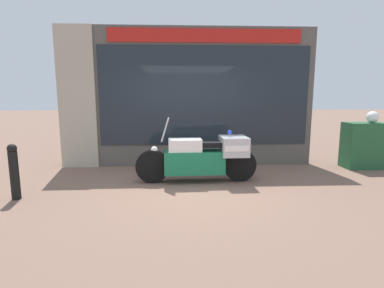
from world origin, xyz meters
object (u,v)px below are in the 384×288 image
at_px(utility_cabinet, 364,145).
at_px(street_bollard, 14,171).
at_px(paramedic_motorcycle, 204,156).
at_px(white_helmet, 372,117).

height_order(utility_cabinet, street_bollard, utility_cabinet).
height_order(paramedic_motorcycle, white_helmet, white_helmet).
bearing_deg(paramedic_motorcycle, street_bollard, 13.89).
relative_size(paramedic_motorcycle, utility_cabinet, 2.22).
relative_size(paramedic_motorcycle, white_helmet, 8.86).
distance_m(paramedic_motorcycle, white_helmet, 4.25).
distance_m(paramedic_motorcycle, utility_cabinet, 4.12).
bearing_deg(paramedic_motorcycle, white_helmet, -168.45).
bearing_deg(street_bollard, utility_cabinet, 14.64).
xyz_separation_m(white_helmet, street_bollard, (-7.39, -1.83, -0.75)).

